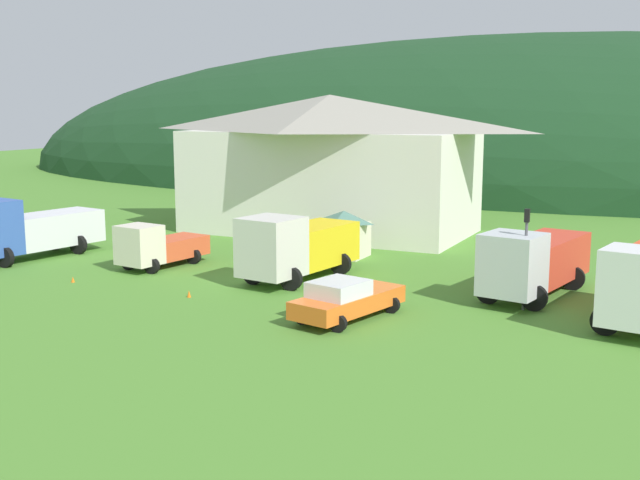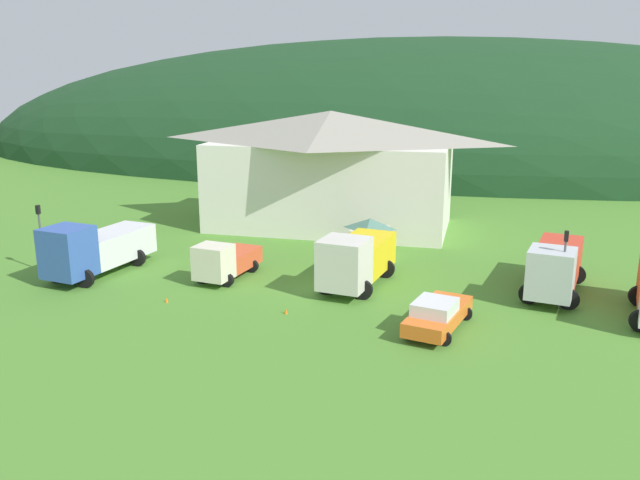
% 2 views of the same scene
% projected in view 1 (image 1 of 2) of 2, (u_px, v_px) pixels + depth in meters
% --- Properties ---
extents(ground_plane, '(200.00, 200.00, 0.00)m').
position_uv_depth(ground_plane, '(255.00, 281.00, 38.34)').
color(ground_plane, '#4C842D').
extents(forested_hill_backdrop, '(137.71, 60.00, 32.91)m').
position_uv_depth(forested_hill_backdrop, '(516.00, 179.00, 92.28)').
color(forested_hill_backdrop, '#193D1E').
rests_on(forested_hill_backdrop, ground).
extents(depot_building, '(19.87, 10.46, 9.18)m').
position_uv_depth(depot_building, '(330.00, 162.00, 52.70)').
color(depot_building, white).
rests_on(depot_building, ground).
extents(play_shed_cream, '(2.62, 2.43, 2.63)m').
position_uv_depth(play_shed_cream, '(344.00, 233.00, 44.32)').
color(play_shed_cream, beige).
rests_on(play_shed_cream, ground).
extents(box_truck_blue, '(4.05, 8.11, 3.49)m').
position_uv_depth(box_truck_blue, '(27.00, 228.00, 43.65)').
color(box_truck_blue, '#3356AD').
rests_on(box_truck_blue, ground).
extents(light_truck_cream, '(2.96, 5.37, 2.41)m').
position_uv_depth(light_truck_cream, '(157.00, 246.00, 41.31)').
color(light_truck_cream, beige).
rests_on(light_truck_cream, ground).
extents(flatbed_truck_yellow, '(3.95, 7.40, 3.32)m').
position_uv_depth(flatbed_truck_yellow, '(295.00, 245.00, 38.30)').
color(flatbed_truck_yellow, silver).
rests_on(flatbed_truck_yellow, ground).
extents(tow_truck_silver, '(4.00, 8.08, 3.16)m').
position_uv_depth(tow_truck_silver, '(533.00, 261.00, 34.98)').
color(tow_truck_silver, silver).
rests_on(tow_truck_silver, ground).
extents(service_pickup_orange, '(3.22, 5.63, 1.66)m').
position_uv_depth(service_pickup_orange, '(346.00, 299.00, 31.37)').
color(service_pickup_orange, orange).
rests_on(service_pickup_orange, ground).
extents(traffic_light_east, '(0.20, 0.32, 4.28)m').
position_uv_depth(traffic_light_east, '(526.00, 249.00, 32.49)').
color(traffic_light_east, '#4C4C51').
rests_on(traffic_light_east, ground).
extents(traffic_cone_near_pickup, '(0.36, 0.36, 0.63)m').
position_uv_depth(traffic_cone_near_pickup, '(189.00, 297.00, 35.11)').
color(traffic_cone_near_pickup, orange).
rests_on(traffic_cone_near_pickup, ground).
extents(traffic_cone_mid_row, '(0.36, 0.36, 0.55)m').
position_uv_depth(traffic_cone_mid_row, '(73.00, 282.00, 38.09)').
color(traffic_cone_mid_row, orange).
rests_on(traffic_cone_mid_row, ground).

